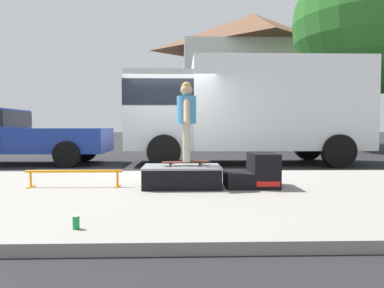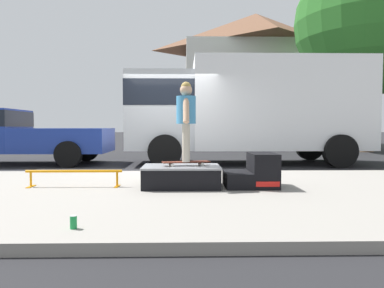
{
  "view_description": "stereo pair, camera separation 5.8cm",
  "coord_description": "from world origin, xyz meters",
  "px_view_note": "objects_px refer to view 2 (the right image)",
  "views": [
    {
      "loc": [
        0.3,
        -8.49,
        1.09
      ],
      "look_at": [
        0.51,
        -1.79,
        0.78
      ],
      "focal_mm": 33.65,
      "sensor_mm": 36.0,
      "label": 1
    },
    {
      "loc": [
        0.36,
        -8.49,
        1.09
      ],
      "look_at": [
        0.51,
        -1.79,
        0.78
      ],
      "focal_mm": 33.65,
      "sensor_mm": 36.0,
      "label": 2
    }
  ],
  "objects_px": {
    "kicker_ramp": "(255,173)",
    "grind_rail": "(74,174)",
    "skater_kid": "(186,115)",
    "street_tree_main": "(378,27)",
    "box_truck": "(245,107)",
    "pickup_truck_blue": "(6,134)",
    "soda_can": "(73,222)",
    "skateboard": "(186,162)",
    "skate_box": "(181,176)"
  },
  "relations": [
    {
      "from": "skateboard",
      "to": "soda_can",
      "type": "bearing_deg",
      "value": -114.32
    },
    {
      "from": "kicker_ramp",
      "to": "skateboard",
      "type": "bearing_deg",
      "value": 178.45
    },
    {
      "from": "skater_kid",
      "to": "box_truck",
      "type": "xyz_separation_m",
      "value": [
        1.78,
        4.84,
        0.41
      ]
    },
    {
      "from": "pickup_truck_blue",
      "to": "skateboard",
      "type": "bearing_deg",
      "value": -42.46
    },
    {
      "from": "skater_kid",
      "to": "soda_can",
      "type": "xyz_separation_m",
      "value": [
        -1.09,
        -2.42,
        -1.11
      ]
    },
    {
      "from": "skate_box",
      "to": "box_truck",
      "type": "height_order",
      "value": "box_truck"
    },
    {
      "from": "box_truck",
      "to": "pickup_truck_blue",
      "type": "relative_size",
      "value": 1.21
    },
    {
      "from": "skate_box",
      "to": "soda_can",
      "type": "relative_size",
      "value": 9.91
    },
    {
      "from": "kicker_ramp",
      "to": "pickup_truck_blue",
      "type": "xyz_separation_m",
      "value": [
        -6.42,
        4.87,
        0.55
      ]
    },
    {
      "from": "box_truck",
      "to": "grind_rail",
      "type": "bearing_deg",
      "value": -126.87
    },
    {
      "from": "kicker_ramp",
      "to": "grind_rail",
      "type": "bearing_deg",
      "value": 178.88
    },
    {
      "from": "kicker_ramp",
      "to": "pickup_truck_blue",
      "type": "bearing_deg",
      "value": 142.78
    },
    {
      "from": "skate_box",
      "to": "street_tree_main",
      "type": "xyz_separation_m",
      "value": [
        8.47,
        9.82,
        5.15
      ]
    },
    {
      "from": "skate_box",
      "to": "box_truck",
      "type": "bearing_deg",
      "value": 69.12
    },
    {
      "from": "soda_can",
      "to": "pickup_truck_blue",
      "type": "distance_m",
      "value": 8.42
    },
    {
      "from": "skate_box",
      "to": "grind_rail",
      "type": "bearing_deg",
      "value": 178.12
    },
    {
      "from": "soda_can",
      "to": "grind_rail",
      "type": "bearing_deg",
      "value": 106.77
    },
    {
      "from": "skate_box",
      "to": "street_tree_main",
      "type": "distance_m",
      "value": 13.96
    },
    {
      "from": "box_truck",
      "to": "street_tree_main",
      "type": "distance_m",
      "value": 9.08
    },
    {
      "from": "kicker_ramp",
      "to": "skateboard",
      "type": "relative_size",
      "value": 1.03
    },
    {
      "from": "kicker_ramp",
      "to": "street_tree_main",
      "type": "distance_m",
      "value": 13.25
    },
    {
      "from": "skate_box",
      "to": "kicker_ramp",
      "type": "relative_size",
      "value": 1.51
    },
    {
      "from": "skateboard",
      "to": "skater_kid",
      "type": "relative_size",
      "value": 0.62
    },
    {
      "from": "grind_rail",
      "to": "pickup_truck_blue",
      "type": "xyz_separation_m",
      "value": [
        -3.46,
        4.82,
        0.56
      ]
    },
    {
      "from": "kicker_ramp",
      "to": "grind_rail",
      "type": "distance_m",
      "value": 2.96
    },
    {
      "from": "skate_box",
      "to": "grind_rail",
      "type": "xyz_separation_m",
      "value": [
        -1.75,
        0.06,
        0.02
      ]
    },
    {
      "from": "soda_can",
      "to": "pickup_truck_blue",
      "type": "relative_size",
      "value": 0.02
    },
    {
      "from": "box_truck",
      "to": "pickup_truck_blue",
      "type": "height_order",
      "value": "box_truck"
    },
    {
      "from": "pickup_truck_blue",
      "to": "grind_rail",
      "type": "bearing_deg",
      "value": -54.29
    },
    {
      "from": "skate_box",
      "to": "box_truck",
      "type": "distance_m",
      "value": 5.4
    },
    {
      "from": "skater_kid",
      "to": "street_tree_main",
      "type": "relative_size",
      "value": 0.15
    },
    {
      "from": "skater_kid",
      "to": "soda_can",
      "type": "height_order",
      "value": "skater_kid"
    },
    {
      "from": "street_tree_main",
      "to": "skate_box",
      "type": "bearing_deg",
      "value": -130.78
    },
    {
      "from": "soda_can",
      "to": "skate_box",
      "type": "bearing_deg",
      "value": 66.97
    },
    {
      "from": "pickup_truck_blue",
      "to": "street_tree_main",
      "type": "distance_m",
      "value": 15.26
    },
    {
      "from": "kicker_ramp",
      "to": "box_truck",
      "type": "height_order",
      "value": "box_truck"
    },
    {
      "from": "grind_rail",
      "to": "pickup_truck_blue",
      "type": "height_order",
      "value": "pickup_truck_blue"
    },
    {
      "from": "grind_rail",
      "to": "pickup_truck_blue",
      "type": "bearing_deg",
      "value": 125.71
    },
    {
      "from": "skateboard",
      "to": "pickup_truck_blue",
      "type": "height_order",
      "value": "pickup_truck_blue"
    },
    {
      "from": "kicker_ramp",
      "to": "soda_can",
      "type": "relative_size",
      "value": 6.58
    },
    {
      "from": "skateboard",
      "to": "pickup_truck_blue",
      "type": "xyz_separation_m",
      "value": [
        -5.29,
        4.84,
        0.37
      ]
    },
    {
      "from": "skate_box",
      "to": "skater_kid",
      "type": "xyz_separation_m",
      "value": [
        0.08,
        0.03,
        0.99
      ]
    },
    {
      "from": "grind_rail",
      "to": "skateboard",
      "type": "bearing_deg",
      "value": -0.85
    },
    {
      "from": "kicker_ramp",
      "to": "grind_rail",
      "type": "relative_size",
      "value": 0.53
    },
    {
      "from": "skate_box",
      "to": "skater_kid",
      "type": "bearing_deg",
      "value": 21.13
    },
    {
      "from": "soda_can",
      "to": "pickup_truck_blue",
      "type": "height_order",
      "value": "pickup_truck_blue"
    },
    {
      "from": "grind_rail",
      "to": "soda_can",
      "type": "relative_size",
      "value": 12.39
    },
    {
      "from": "skater_kid",
      "to": "box_truck",
      "type": "relative_size",
      "value": 0.19
    },
    {
      "from": "skater_kid",
      "to": "box_truck",
      "type": "bearing_deg",
      "value": 69.81
    },
    {
      "from": "skateboard",
      "to": "pickup_truck_blue",
      "type": "distance_m",
      "value": 7.19
    }
  ]
}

